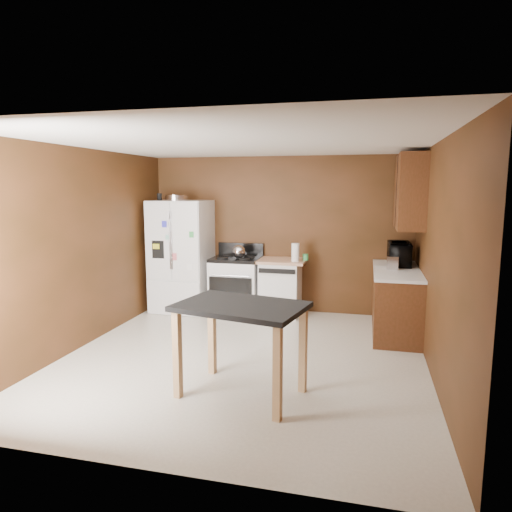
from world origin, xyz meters
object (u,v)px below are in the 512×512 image
at_px(green_canister, 305,257).
at_px(refrigerator, 181,256).
at_px(toaster, 392,262).
at_px(pen_cup, 159,197).
at_px(gas_range, 236,284).
at_px(island, 241,319).
at_px(dishwasher, 280,287).
at_px(microwave, 399,255).
at_px(kettle, 239,252).
at_px(roasting_pan, 177,198).
at_px(paper_towel, 295,252).

bearing_deg(green_canister, refrigerator, -177.24).
bearing_deg(toaster, refrigerator, 173.77).
relative_size(pen_cup, gas_range, 0.10).
height_order(gas_range, island, gas_range).
bearing_deg(island, pen_cup, 127.88).
xyz_separation_m(dishwasher, island, (0.15, -2.86, 0.31)).
height_order(dishwasher, island, island).
relative_size(microwave, gas_range, 0.50).
distance_m(pen_cup, refrigerator, 1.01).
bearing_deg(pen_cup, dishwasher, 4.43).
distance_m(kettle, green_canister, 1.05).
relative_size(kettle, toaster, 0.85).
bearing_deg(kettle, pen_cup, -177.10).
distance_m(toaster, gas_range, 2.47).
xyz_separation_m(refrigerator, island, (1.78, -2.78, -0.14)).
bearing_deg(refrigerator, roasting_pan, -144.19).
xyz_separation_m(pen_cup, dishwasher, (1.96, 0.15, -1.40)).
distance_m(toaster, island, 2.83).
bearing_deg(roasting_pan, refrigerator, 35.81).
height_order(kettle, dishwasher, kettle).
distance_m(kettle, paper_towel, 0.91).
xyz_separation_m(green_canister, gas_range, (-1.11, -0.04, -0.48)).
xyz_separation_m(kettle, microwave, (2.42, -0.09, 0.05)).
bearing_deg(kettle, roasting_pan, -178.35).
distance_m(green_canister, dishwasher, 0.62).
distance_m(pen_cup, island, 3.60).
height_order(paper_towel, island, paper_towel).
xyz_separation_m(microwave, gas_range, (-2.48, 0.15, -0.59)).
relative_size(paper_towel, toaster, 1.12).
relative_size(toaster, gas_range, 0.22).
bearing_deg(dishwasher, pen_cup, -175.57).
relative_size(pen_cup, paper_towel, 0.41).
distance_m(kettle, toaster, 2.34).
xyz_separation_m(toaster, refrigerator, (-3.28, 0.38, -0.09)).
distance_m(refrigerator, island, 3.30).
xyz_separation_m(gas_range, dishwasher, (0.72, 0.02, -0.01)).
height_order(roasting_pan, dishwasher, roasting_pan).
distance_m(kettle, island, 2.90).
distance_m(paper_towel, refrigerator, 1.88).
relative_size(paper_towel, island, 0.21).
height_order(microwave, refrigerator, refrigerator).
xyz_separation_m(microwave, refrigerator, (-3.39, 0.09, -0.15)).
bearing_deg(pen_cup, kettle, 2.90).
distance_m(kettle, refrigerator, 0.98).
relative_size(roasting_pan, kettle, 1.70).
bearing_deg(green_canister, island, -94.65).
relative_size(refrigerator, gas_range, 1.64).
relative_size(roasting_pan, pen_cup, 3.13).
distance_m(pen_cup, microwave, 3.80).
relative_size(paper_towel, refrigerator, 0.15).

